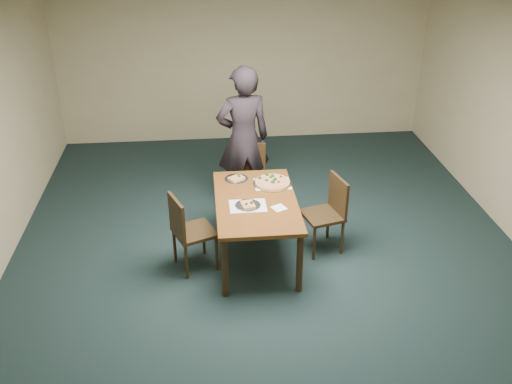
{
  "coord_description": "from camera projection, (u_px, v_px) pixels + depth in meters",
  "views": [
    {
      "loc": [
        -0.69,
        -5.13,
        3.8
      ],
      "look_at": [
        -0.15,
        0.38,
        0.85
      ],
      "focal_mm": 40.0,
      "sensor_mm": 36.0,
      "label": 1
    }
  ],
  "objects": [
    {
      "name": "diner",
      "position": [
        243.0,
        139.0,
        7.33
      ],
      "size": [
        0.77,
        0.57,
        1.92
      ],
      "primitive_type": "imported",
      "rotation": [
        0.0,
        0.0,
        3.31
      ],
      "color": "black",
      "rests_on": "ground"
    },
    {
      "name": "napkin",
      "position": [
        279.0,
        208.0,
        6.16
      ],
      "size": [
        0.19,
        0.19,
        0.01
      ],
      "primitive_type": "cube",
      "rotation": [
        0.0,
        0.0,
        0.46
      ],
      "color": "white",
      "rests_on": "dining_table"
    },
    {
      "name": "placemat_near",
      "position": [
        248.0,
        206.0,
        6.2
      ],
      "size": [
        0.4,
        0.3,
        0.0
      ],
      "primitive_type": "cube",
      "color": "white",
      "rests_on": "dining_table"
    },
    {
      "name": "room_shell",
      "position": [
        275.0,
        129.0,
        5.53
      ],
      "size": [
        8.0,
        8.0,
        8.0
      ],
      "color": "tan",
      "rests_on": "ground"
    },
    {
      "name": "ground",
      "position": [
        273.0,
        274.0,
        6.35
      ],
      "size": [
        8.0,
        8.0,
        0.0
      ],
      "primitive_type": "plane",
      "color": "black",
      "rests_on": "ground"
    },
    {
      "name": "slice_plate_far",
      "position": [
        237.0,
        178.0,
        6.77
      ],
      "size": [
        0.28,
        0.28,
        0.06
      ],
      "color": "silver",
      "rests_on": "dining_table"
    },
    {
      "name": "chair_right",
      "position": [
        329.0,
        210.0,
        6.6
      ],
      "size": [
        0.51,
        0.51,
        0.91
      ],
      "rotation": [
        0.0,
        0.0,
        -1.31
      ],
      "color": "black",
      "rests_on": "ground"
    },
    {
      "name": "chair_far",
      "position": [
        248.0,
        174.0,
        7.44
      ],
      "size": [
        0.51,
        0.51,
        0.91
      ],
      "rotation": [
        0.0,
        0.0,
        -0.26
      ],
      "color": "black",
      "rests_on": "ground"
    },
    {
      "name": "dining_table",
      "position": [
        256.0,
        207.0,
        6.36
      ],
      "size": [
        0.9,
        1.5,
        0.75
      ],
      "color": "#542D10",
      "rests_on": "ground"
    },
    {
      "name": "slice_plate_near",
      "position": [
        248.0,
        205.0,
        6.19
      ],
      "size": [
        0.28,
        0.28,
        0.06
      ],
      "color": "silver",
      "rests_on": "dining_table"
    },
    {
      "name": "chair_left",
      "position": [
        187.0,
        229.0,
        6.23
      ],
      "size": [
        0.55,
        0.55,
        0.91
      ],
      "rotation": [
        0.0,
        0.0,
        1.96
      ],
      "color": "black",
      "rests_on": "ground"
    },
    {
      "name": "pizza_pan",
      "position": [
        272.0,
        182.0,
        6.66
      ],
      "size": [
        0.45,
        0.45,
        0.08
      ],
      "color": "silver",
      "rests_on": "dining_table"
    },
    {
      "name": "placemat_main",
      "position": [
        272.0,
        184.0,
        6.67
      ],
      "size": [
        0.42,
        0.32,
        0.0
      ],
      "primitive_type": "cube",
      "color": "white",
      "rests_on": "dining_table"
    }
  ]
}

